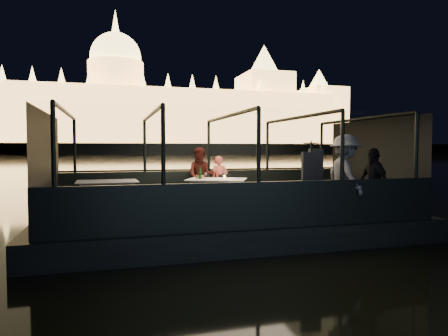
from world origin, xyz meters
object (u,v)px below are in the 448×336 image
object	(u,v)px
chair_port_left	(205,188)
passenger_dark	(373,179)
dining_table_aft	(107,196)
chair_port_right	(227,189)
coat_stand	(311,178)
person_man_maroon	(201,177)
dining_table_central	(217,194)
person_woman_coral	(219,177)
passenger_stripe	(345,180)
wine_bottle	(200,173)

from	to	relation	value
chair_port_left	passenger_dark	distance (m)	4.34
dining_table_aft	chair_port_left	xyz separation A→B (m)	(2.56, 0.57, 0.06)
chair_port_left	chair_port_right	bearing A→B (deg)	-18.83
coat_stand	person_man_maroon	world-z (taller)	coat_stand
dining_table_central	chair_port_left	distance (m)	0.85
person_woman_coral	passenger_dark	distance (m)	4.06
dining_table_aft	chair_port_left	distance (m)	2.62
chair_port_left	person_woman_coral	bearing A→B (deg)	13.82
passenger_dark	passenger_stripe	bearing A→B (deg)	-88.20
dining_table_central	passenger_dark	bearing A→B (deg)	-35.30
dining_table_central	chair_port_left	world-z (taller)	chair_port_left
person_woman_coral	passenger_dark	world-z (taller)	passenger_dark
chair_port_left	chair_port_right	world-z (taller)	chair_port_left
chair_port_left	wine_bottle	distance (m)	0.98
dining_table_aft	passenger_stripe	xyz separation A→B (m)	(4.96, -2.44, 0.47)
chair_port_right	wine_bottle	bearing A→B (deg)	-163.32
person_man_maroon	passenger_stripe	bearing A→B (deg)	-31.04
chair_port_right	person_woman_coral	size ratio (longest dim) A/B	0.62
passenger_dark	chair_port_left	bearing A→B (deg)	-134.27
passenger_dark	dining_table_aft	bearing A→B (deg)	-113.65
dining_table_aft	wine_bottle	size ratio (longest dim) A/B	4.40
person_woman_coral	dining_table_central	bearing A→B (deg)	-104.47
chair_port_left	coat_stand	bearing A→B (deg)	-51.76
dining_table_central	coat_stand	xyz separation A→B (m)	(1.56, -2.00, 0.51)
chair_port_left	coat_stand	xyz separation A→B (m)	(1.67, -2.84, 0.45)
person_woman_coral	passenger_dark	size ratio (longest dim) A/B	0.86
dining_table_central	person_man_maroon	xyz separation A→B (m)	(-0.19, 0.97, 0.36)
dining_table_central	coat_stand	bearing A→B (deg)	-52.02
coat_stand	dining_table_aft	bearing A→B (deg)	151.85
dining_table_central	wine_bottle	bearing A→B (deg)	175.39
dining_table_aft	person_man_maroon	size ratio (longest dim) A/B	0.91
person_woman_coral	passenger_dark	xyz separation A→B (m)	(2.71, -3.02, 0.10)
chair_port_left	wine_bottle	size ratio (longest dim) A/B	2.57
coat_stand	chair_port_left	bearing A→B (deg)	120.54
chair_port_right	passenger_stripe	world-z (taller)	passenger_stripe
dining_table_central	wine_bottle	xyz separation A→B (m)	(-0.42, 0.03, 0.53)
coat_stand	passenger_dark	world-z (taller)	coat_stand
dining_table_aft	dining_table_central	bearing A→B (deg)	-5.62
wine_bottle	person_man_maroon	bearing A→B (deg)	76.29
dining_table_central	person_man_maroon	bearing A→B (deg)	101.33
passenger_stripe	wine_bottle	size ratio (longest dim) A/B	5.67
chair_port_left	person_man_maroon	size ratio (longest dim) A/B	0.53
coat_stand	wine_bottle	world-z (taller)	coat_stand
passenger_stripe	passenger_dark	xyz separation A→B (m)	(0.73, 0.03, 0.00)
chair_port_left	wine_bottle	world-z (taller)	wine_bottle
coat_stand	person_woman_coral	distance (m)	3.15
person_woman_coral	passenger_stripe	bearing A→B (deg)	-52.16
chair_port_left	coat_stand	world-z (taller)	coat_stand
coat_stand	passenger_dark	size ratio (longest dim) A/B	1.09
coat_stand	wine_bottle	size ratio (longest dim) A/B	5.22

